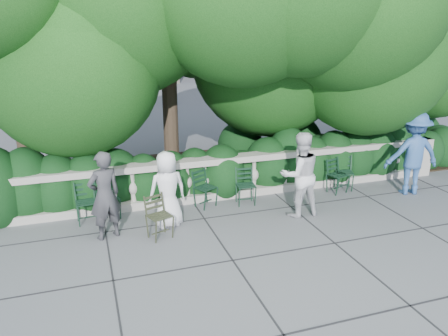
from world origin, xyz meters
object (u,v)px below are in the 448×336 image
object	(u,v)px
person_casual_man	(300,175)
chair_weathered	(164,240)
chair_d	(210,208)
chair_a	(112,221)
chair_c	(247,206)
person_businessman	(167,190)
chair_e	(344,191)
chair_b	(89,225)
person_woman_grey	(105,196)
chair_f	(341,194)
person_older_blue	(413,153)

from	to	relation	value
person_casual_man	chair_weathered	bearing A→B (deg)	6.24
chair_d	person_casual_man	xyz separation A→B (m)	(1.67, -0.91, 0.90)
chair_a	chair_c	distance (m)	2.92
chair_a	person_businessman	size ratio (longest dim) A/B	0.54
chair_a	chair_weathered	distance (m)	1.47
chair_e	chair_a	bearing A→B (deg)	-158.58
chair_a	chair_b	world-z (taller)	same
chair_weathered	chair_c	bearing A→B (deg)	7.40
chair_c	chair_e	bearing A→B (deg)	10.26
chair_weathered	person_woman_grey	distance (m)	1.38
chair_f	chair_a	bearing A→B (deg)	162.77
chair_a	chair_weathered	xyz separation A→B (m)	(0.86, -1.19, 0.00)
chair_b	person_older_blue	bearing A→B (deg)	-8.90
chair_b	chair_weathered	bearing A→B (deg)	-45.35
person_woman_grey	person_casual_man	xyz separation A→B (m)	(3.91, -0.18, 0.05)
person_businessman	person_casual_man	distance (m)	2.74
chair_c	chair_weathered	bearing A→B (deg)	-145.94
person_casual_man	person_businessman	bearing A→B (deg)	-6.35
person_casual_man	chair_a	bearing A→B (deg)	-12.78
chair_c	person_older_blue	distance (m)	4.12
chair_weathered	person_casual_man	distance (m)	3.07
chair_f	person_woman_grey	bearing A→B (deg)	170.34
person_casual_man	person_older_blue	xyz separation A→B (m)	(3.11, 0.32, 0.09)
chair_c	person_casual_man	bearing A→B (deg)	-33.46
person_older_blue	person_woman_grey	bearing A→B (deg)	12.84
chair_b	chair_c	xyz separation A→B (m)	(3.38, -0.09, 0.00)
chair_a	chair_b	xyz separation A→B (m)	(-0.46, -0.06, 0.00)
chair_c	person_businessman	size ratio (longest dim) A/B	0.54
chair_e	chair_f	distance (m)	0.22
chair_c	person_older_blue	bearing A→B (deg)	1.29
chair_a	person_older_blue	world-z (taller)	person_older_blue
person_businessman	person_woman_grey	world-z (taller)	person_woman_grey
chair_f	person_casual_man	bearing A→B (deg)	-169.97
chair_a	chair_b	distance (m)	0.46
chair_b	chair_f	xyz separation A→B (m)	(5.78, -0.10, 0.00)
chair_b	person_older_blue	xyz separation A→B (m)	(7.35, -0.51, 0.99)
chair_d	chair_e	distance (m)	3.39
person_businessman	chair_d	bearing A→B (deg)	-159.36
chair_f	person_businessman	xyz separation A→B (m)	(-4.25, -0.40, 0.77)
person_casual_man	person_older_blue	world-z (taller)	person_older_blue
chair_b	person_older_blue	size ratio (longest dim) A/B	0.42
chair_c	chair_e	world-z (taller)	same
chair_c	person_older_blue	world-z (taller)	person_older_blue
chair_d	chair_a	bearing A→B (deg)	152.56
chair_a	chair_c	xyz separation A→B (m)	(2.92, -0.15, 0.00)
person_casual_man	person_woman_grey	bearing A→B (deg)	-2.05
chair_b	person_casual_man	distance (m)	4.42
chair_a	chair_c	size ratio (longest dim) A/B	1.00
chair_b	chair_weathered	world-z (taller)	same
chair_a	person_woman_grey	world-z (taller)	person_woman_grey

